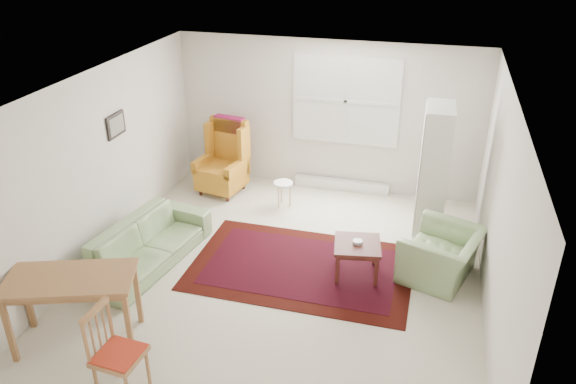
% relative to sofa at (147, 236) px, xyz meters
% --- Properties ---
extents(room, '(5.04, 5.54, 2.51)m').
position_rel_sofa_xyz_m(room, '(1.82, 0.41, 0.85)').
color(room, beige).
rests_on(room, ground).
extents(rug, '(2.90, 1.87, 0.03)m').
position_rel_sofa_xyz_m(rug, '(2.01, 0.41, -0.39)').
color(rug, black).
rests_on(rug, ground).
extents(sofa, '(1.08, 2.09, 0.81)m').
position_rel_sofa_xyz_m(sofa, '(0.00, 0.00, 0.00)').
color(sofa, '#84A36C').
rests_on(sofa, ground).
extents(armchair, '(1.14, 1.22, 0.78)m').
position_rel_sofa_xyz_m(armchair, '(3.78, 0.68, -0.01)').
color(armchair, '#84A36C').
rests_on(armchair, ground).
extents(wingback_chair, '(0.84, 0.87, 1.24)m').
position_rel_sofa_xyz_m(wingback_chair, '(0.17, 2.27, 0.22)').
color(wingback_chair, '#BC791C').
rests_on(wingback_chair, ground).
extents(coffee_table, '(0.67, 0.67, 0.47)m').
position_rel_sofa_xyz_m(coffee_table, '(2.73, 0.44, -0.17)').
color(coffee_table, '#481B16').
rests_on(coffee_table, ground).
extents(stool, '(0.31, 0.31, 0.41)m').
position_rel_sofa_xyz_m(stool, '(1.30, 2.06, -0.20)').
color(stool, white).
rests_on(stool, ground).
extents(cabinet, '(0.41, 0.77, 1.89)m').
position_rel_sofa_xyz_m(cabinet, '(3.57, 1.93, 0.54)').
color(cabinet, white).
rests_on(cabinet, ground).
extents(desk, '(1.46, 1.06, 0.83)m').
position_rel_sofa_xyz_m(desk, '(0.01, -1.60, 0.01)').
color(desk, '#9B6B3E').
rests_on(desk, ground).
extents(desk_chair, '(0.46, 0.46, 0.97)m').
position_rel_sofa_xyz_m(desk_chair, '(0.86, -2.15, 0.08)').
color(desk_chair, '#9B6B3E').
rests_on(desk_chair, ground).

